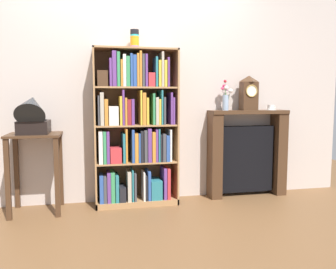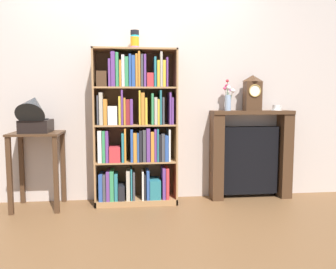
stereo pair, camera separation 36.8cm
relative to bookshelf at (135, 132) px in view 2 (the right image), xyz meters
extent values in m
cube|color=brown|center=(0.01, -0.08, -0.77)|extent=(7.66, 6.40, 0.02)
cube|color=beige|center=(0.15, 0.21, 0.54)|extent=(4.66, 0.08, 2.60)
cube|color=#A87A4C|center=(-0.41, 0.01, 0.04)|extent=(0.02, 0.32, 1.62)
cube|color=#A87A4C|center=(0.43, 0.01, 0.04)|extent=(0.02, 0.32, 1.62)
cube|color=brown|center=(0.01, 0.16, 0.04)|extent=(0.86, 0.01, 1.62)
cube|color=#A87A4C|center=(0.01, 0.01, 0.84)|extent=(0.86, 0.32, 0.02)
cube|color=#A87A4C|center=(0.01, 0.01, -0.73)|extent=(0.86, 0.32, 0.06)
cube|color=#2D519E|center=(-0.36, -0.02, -0.57)|extent=(0.04, 0.23, 0.28)
cube|color=#424247|center=(-0.32, -0.03, -0.57)|extent=(0.03, 0.22, 0.27)
cube|color=#663884|center=(-0.28, -0.03, -0.55)|extent=(0.04, 0.22, 0.30)
cube|color=#388E56|center=(-0.24, -0.01, -0.55)|extent=(0.04, 0.25, 0.31)
cube|color=teal|center=(-0.20, -0.02, -0.57)|extent=(0.03, 0.23, 0.28)
cube|color=black|center=(-0.15, -0.01, -0.63)|extent=(0.07, 0.25, 0.15)
cube|color=#B2A893|center=(-0.08, -0.03, -0.55)|extent=(0.04, 0.22, 0.30)
cube|color=teal|center=(-0.04, -0.03, -0.54)|extent=(0.02, 0.21, 0.32)
cube|color=#424247|center=(-0.02, 0.00, -0.56)|extent=(0.02, 0.27, 0.29)
cube|color=white|center=(0.07, -0.03, -0.56)|extent=(0.02, 0.21, 0.29)
cube|color=black|center=(0.10, -0.02, -0.57)|extent=(0.02, 0.24, 0.26)
cube|color=#2D519E|center=(0.13, -0.02, -0.55)|extent=(0.03, 0.24, 0.30)
cube|color=teal|center=(0.20, -0.01, -0.60)|extent=(0.12, 0.25, 0.20)
cube|color=#663884|center=(0.30, -0.02, -0.54)|extent=(0.03, 0.24, 0.33)
cube|color=#C63338|center=(0.33, -0.03, -0.54)|extent=(0.03, 0.21, 0.32)
cube|color=#A87A4C|center=(0.01, 0.01, -0.31)|extent=(0.82, 0.30, 0.02)
cube|color=white|center=(-0.36, 0.00, -0.14)|extent=(0.04, 0.27, 0.33)
cube|color=#388E56|center=(-0.32, -0.03, -0.14)|extent=(0.03, 0.21, 0.32)
cube|color=#663884|center=(-0.28, -0.03, -0.14)|extent=(0.03, 0.21, 0.32)
cube|color=#C63338|center=(-0.21, -0.03, -0.22)|extent=(0.11, 0.21, 0.16)
cube|color=teal|center=(-0.13, -0.01, -0.15)|extent=(0.02, 0.26, 0.30)
cube|color=orange|center=(-0.10, -0.02, -0.13)|extent=(0.02, 0.23, 0.35)
cube|color=#2D519E|center=(-0.03, -0.03, -0.13)|extent=(0.02, 0.21, 0.34)
cube|color=orange|center=(0.00, -0.02, -0.15)|extent=(0.04, 0.23, 0.30)
cube|color=#2D519E|center=(0.03, -0.03, -0.15)|extent=(0.02, 0.23, 0.30)
cube|color=black|center=(0.06, -0.02, -0.14)|extent=(0.03, 0.24, 0.32)
cube|color=#424247|center=(0.09, -0.01, -0.14)|extent=(0.03, 0.25, 0.33)
cube|color=#663884|center=(0.13, -0.03, -0.13)|extent=(0.04, 0.22, 0.35)
cube|color=orange|center=(0.18, -0.02, -0.15)|extent=(0.03, 0.23, 0.31)
cube|color=#663884|center=(0.21, -0.01, -0.13)|extent=(0.02, 0.25, 0.34)
cube|color=teal|center=(0.23, -0.02, -0.13)|extent=(0.02, 0.24, 0.34)
cube|color=black|center=(0.25, -0.01, -0.16)|extent=(0.02, 0.27, 0.28)
cube|color=#424247|center=(0.29, -0.02, -0.16)|extent=(0.03, 0.24, 0.29)
cube|color=#2D519E|center=(0.32, 0.00, -0.17)|extent=(0.04, 0.27, 0.27)
cube|color=white|center=(0.35, -0.01, -0.14)|extent=(0.02, 0.26, 0.33)
cube|color=#A87A4C|center=(0.01, 0.01, 0.07)|extent=(0.82, 0.30, 0.02)
cube|color=#424247|center=(-0.37, -0.01, 0.23)|extent=(0.02, 0.26, 0.30)
cube|color=#B2A893|center=(-0.34, -0.01, 0.25)|extent=(0.04, 0.25, 0.33)
cube|color=orange|center=(-0.30, -0.03, 0.21)|extent=(0.04, 0.22, 0.26)
cube|color=white|center=(-0.22, -0.03, 0.18)|extent=(0.09, 0.21, 0.19)
cube|color=gold|center=(-0.15, -0.02, 0.23)|extent=(0.02, 0.24, 0.29)
cube|color=#663884|center=(-0.13, -0.02, 0.26)|extent=(0.02, 0.23, 0.35)
cube|color=orange|center=(-0.10, -0.03, 0.22)|extent=(0.02, 0.23, 0.27)
cube|color=maroon|center=(-0.07, -0.01, 0.21)|extent=(0.04, 0.26, 0.26)
cube|color=#663884|center=(-0.03, -0.01, 0.21)|extent=(0.03, 0.25, 0.26)
cube|color=gold|center=(0.05, -0.01, 0.26)|extent=(0.02, 0.25, 0.35)
cube|color=orange|center=(0.08, -0.02, 0.25)|extent=(0.03, 0.24, 0.32)
cube|color=gold|center=(0.11, 0.00, 0.22)|extent=(0.02, 0.27, 0.27)
cube|color=#388E56|center=(0.18, -0.02, 0.24)|extent=(0.02, 0.23, 0.32)
cube|color=#B2A893|center=(0.21, -0.01, 0.22)|extent=(0.03, 0.26, 0.28)
cube|color=gold|center=(0.24, -0.03, 0.21)|extent=(0.02, 0.21, 0.26)
cube|color=teal|center=(0.26, 0.00, 0.26)|extent=(0.02, 0.27, 0.35)
cube|color=#424247|center=(0.29, -0.01, 0.22)|extent=(0.02, 0.26, 0.28)
cube|color=#663884|center=(0.36, -0.02, 0.25)|extent=(0.02, 0.23, 0.33)
cube|color=#663884|center=(0.38, -0.01, 0.22)|extent=(0.02, 0.26, 0.28)
cube|color=#A87A4C|center=(0.01, 0.01, 0.46)|extent=(0.82, 0.30, 0.02)
cube|color=#472D1C|center=(-0.33, -0.04, 0.54)|extent=(0.10, 0.19, 0.15)
cube|color=#663884|center=(-0.25, -0.01, 0.60)|extent=(0.02, 0.27, 0.27)
cube|color=#663884|center=(-0.21, -0.02, 0.64)|extent=(0.04, 0.24, 0.34)
cube|color=#388E56|center=(-0.17, -0.01, 0.64)|extent=(0.03, 0.25, 0.33)
cube|color=orange|center=(-0.14, -0.02, 0.60)|extent=(0.02, 0.24, 0.26)
cube|color=white|center=(-0.11, -0.01, 0.62)|extent=(0.03, 0.26, 0.31)
cube|color=#388E56|center=(-0.08, -0.02, 0.61)|extent=(0.04, 0.24, 0.29)
cube|color=#2D519E|center=(-0.04, -0.03, 0.63)|extent=(0.02, 0.22, 0.32)
cube|color=#2D519E|center=(-0.01, -0.02, 0.62)|extent=(0.03, 0.25, 0.31)
cube|color=orange|center=(0.02, -0.02, 0.63)|extent=(0.02, 0.23, 0.32)
cube|color=orange|center=(0.05, -0.01, 0.64)|extent=(0.02, 0.25, 0.35)
cube|color=#424247|center=(0.07, -0.02, 0.63)|extent=(0.02, 0.24, 0.32)
cube|color=#663884|center=(0.10, -0.01, 0.63)|extent=(0.02, 0.25, 0.32)
cube|color=#C63338|center=(0.16, -0.01, 0.54)|extent=(0.07, 0.25, 0.14)
cube|color=teal|center=(0.21, -0.03, 0.62)|extent=(0.02, 0.21, 0.30)
cube|color=gold|center=(0.24, -0.03, 0.60)|extent=(0.03, 0.21, 0.26)
cube|color=#B2A893|center=(0.27, -0.03, 0.64)|extent=(0.02, 0.21, 0.35)
cube|color=gold|center=(0.30, -0.02, 0.60)|extent=(0.03, 0.24, 0.26)
cube|color=#663884|center=(0.33, -0.02, 0.61)|extent=(0.02, 0.24, 0.29)
cylinder|color=pink|center=(0.01, 0.05, 0.90)|extent=(0.09, 0.09, 0.09)
cylinder|color=white|center=(0.01, 0.05, 0.92)|extent=(0.09, 0.09, 0.09)
cylinder|color=orange|center=(0.01, 0.05, 0.93)|extent=(0.09, 0.09, 0.09)
cylinder|color=#28B2B7|center=(0.01, 0.05, 0.95)|extent=(0.09, 0.09, 0.09)
cylinder|color=white|center=(0.01, 0.05, 0.97)|extent=(0.09, 0.09, 0.09)
cylinder|color=orange|center=(0.01, 0.05, 0.98)|extent=(0.09, 0.09, 0.09)
cylinder|color=black|center=(0.01, 0.05, 1.00)|extent=(0.09, 0.09, 0.09)
cube|color=#472D1C|center=(-0.98, -0.05, 0.00)|extent=(0.49, 0.44, 0.02)
cube|color=#472D1C|center=(-1.20, -0.24, -0.39)|extent=(0.04, 0.04, 0.76)
cube|color=#472D1C|center=(-0.77, -0.24, -0.39)|extent=(0.04, 0.04, 0.76)
cube|color=#472D1C|center=(-1.20, 0.14, -0.39)|extent=(0.04, 0.04, 0.76)
cube|color=#472D1C|center=(-0.77, 0.14, -0.39)|extent=(0.04, 0.04, 0.76)
cube|color=black|center=(-0.98, -0.05, 0.07)|extent=(0.28, 0.32, 0.13)
cylinder|color=black|center=(-0.98, -0.05, 0.14)|extent=(0.24, 0.24, 0.01)
cylinder|color=#1E2328|center=(-0.98, -0.10, 0.17)|extent=(0.03, 0.03, 0.06)
cone|color=#1E2328|center=(-0.98, -0.16, 0.28)|extent=(0.27, 0.38, 0.38)
cube|color=#472D1C|center=(1.29, 0.06, 0.20)|extent=(0.90, 0.23, 0.04)
cube|color=#472D1C|center=(0.90, 0.06, -0.29)|extent=(0.12, 0.20, 0.94)
cube|color=#472D1C|center=(1.68, 0.06, -0.29)|extent=(0.12, 0.20, 0.94)
cube|color=black|center=(1.29, 0.09, -0.34)|extent=(0.62, 0.11, 0.75)
cube|color=#472D1C|center=(1.29, 0.06, 0.37)|extent=(0.18, 0.14, 0.32)
pyramid|color=#472D1C|center=(1.29, 0.06, 0.57)|extent=(0.18, 0.14, 0.07)
cylinder|color=silver|center=(1.29, -0.02, 0.43)|extent=(0.12, 0.01, 0.12)
torus|color=#B79347|center=(1.29, -0.02, 0.43)|extent=(0.14, 0.01, 0.14)
cylinder|color=#99B2D1|center=(1.01, 0.06, 0.30)|extent=(0.07, 0.07, 0.17)
cylinder|color=#4C753D|center=(1.00, 0.06, 0.33)|extent=(0.01, 0.02, 0.19)
sphere|color=silver|center=(1.01, 0.07, 0.42)|extent=(0.05, 0.05, 0.05)
cylinder|color=#4C753D|center=(1.00, 0.06, 0.35)|extent=(0.05, 0.01, 0.23)
sphere|color=#EA4275|center=(0.98, 0.07, 0.46)|extent=(0.03, 0.03, 0.03)
cylinder|color=#4C753D|center=(1.00, 0.04, 0.38)|extent=(0.02, 0.02, 0.31)
sphere|color=red|center=(1.00, 0.03, 0.54)|extent=(0.03, 0.03, 0.03)
cylinder|color=#4C753D|center=(1.04, 0.04, 0.33)|extent=(0.03, 0.05, 0.20)
sphere|color=silver|center=(1.05, 0.01, 0.43)|extent=(0.05, 0.05, 0.05)
cylinder|color=#4C753D|center=(1.02, 0.08, 0.33)|extent=(0.03, 0.04, 0.21)
sphere|color=#B24CB7|center=(1.03, 0.10, 0.44)|extent=(0.04, 0.04, 0.04)
cylinder|color=#4C753D|center=(1.02, 0.05, 0.35)|extent=(0.01, 0.02, 0.23)
sphere|color=silver|center=(1.01, 0.05, 0.47)|extent=(0.05, 0.05, 0.05)
cylinder|color=#4C753D|center=(1.01, 0.06, 0.36)|extent=(0.01, 0.04, 0.25)
sphere|color=#EA4275|center=(1.01, 0.08, 0.48)|extent=(0.05, 0.05, 0.05)
cylinder|color=white|center=(1.56, 0.06, 0.22)|extent=(0.12, 0.12, 0.01)
cylinder|color=white|center=(1.56, 0.06, 0.25)|extent=(0.07, 0.07, 0.05)
torus|color=white|center=(1.61, 0.06, 0.25)|extent=(0.04, 0.01, 0.04)
camera|label=1|loc=(-0.42, -3.57, 0.36)|focal=37.03mm
camera|label=2|loc=(-0.06, -3.63, 0.36)|focal=37.03mm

